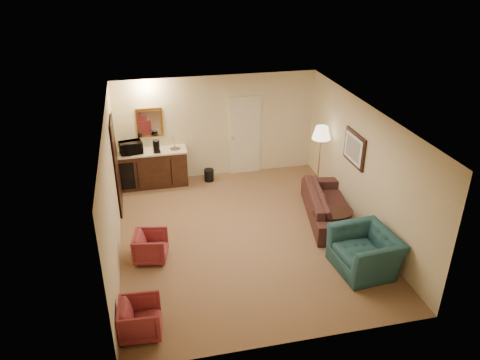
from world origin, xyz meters
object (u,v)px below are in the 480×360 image
object	(u,v)px
rose_chair_far	(140,317)
waste_bin	(209,175)
microwave	(131,146)
floor_lamp	(319,159)
sofa	(330,201)
coffee_maker	(156,146)
wetbar_cabinet	(154,168)
rose_chair_near	(151,245)
coffee_table	(332,222)
teal_armchair	(366,246)

from	to	relation	value
rose_chair_far	waste_bin	world-z (taller)	rose_chair_far
waste_bin	microwave	size ratio (longest dim) A/B	0.59
floor_lamp	waste_bin	bearing A→B (deg)	156.77
sofa	microwave	world-z (taller)	microwave
waste_bin	coffee_maker	xyz separation A→B (m)	(-1.25, -0.05, 0.92)
wetbar_cabinet	rose_chair_near	size ratio (longest dim) A/B	2.65
wetbar_cabinet	coffee_maker	distance (m)	0.63
waste_bin	rose_chair_far	bearing A→B (deg)	-110.43
coffee_table	microwave	distance (m)	5.01
sofa	microwave	bearing A→B (deg)	70.39
rose_chair_near	coffee_maker	distance (m)	3.13
coffee_table	floor_lamp	bearing A→B (deg)	77.88
teal_armchair	coffee_table	bearing A→B (deg)	179.12
wetbar_cabinet	rose_chair_far	world-z (taller)	wetbar_cabinet
teal_armchair	microwave	world-z (taller)	microwave
teal_armchair	rose_chair_far	distance (m)	4.12
wetbar_cabinet	rose_chair_near	distance (m)	3.14
microwave	sofa	bearing A→B (deg)	-41.87
microwave	wetbar_cabinet	bearing A→B (deg)	-5.92
teal_armchair	rose_chair_near	xyz separation A→B (m)	(-3.80, 1.15, -0.19)
rose_chair_far	rose_chair_near	bearing A→B (deg)	-3.75
floor_lamp	rose_chair_near	bearing A→B (deg)	-154.14
rose_chair_far	waste_bin	size ratio (longest dim) A/B	2.07
wetbar_cabinet	rose_chair_far	distance (m)	5.06
waste_bin	coffee_maker	world-z (taller)	coffee_maker
rose_chair_near	coffee_maker	bearing A→B (deg)	4.36
microwave	coffee_maker	world-z (taller)	microwave
rose_chair_far	waste_bin	distance (m)	5.30
coffee_maker	floor_lamp	bearing A→B (deg)	-31.93
waste_bin	microwave	bearing A→B (deg)	179.29
microwave	coffee_maker	xyz separation A→B (m)	(0.60, -0.07, -0.03)
coffee_maker	teal_armchair	bearing A→B (deg)	-66.98
wetbar_cabinet	coffee_maker	bearing A→B (deg)	-50.15
rose_chair_near	floor_lamp	size ratio (longest dim) A/B	0.37
sofa	waste_bin	world-z (taller)	sofa
wetbar_cabinet	sofa	distance (m)	4.36
teal_armchair	coffee_table	xyz separation A→B (m)	(-0.10, 1.27, -0.25)
sofa	rose_chair_far	world-z (taller)	sofa
coffee_table	floor_lamp	size ratio (longest dim) A/B	0.52
wetbar_cabinet	coffee_maker	xyz separation A→B (m)	(0.10, -0.12, 0.61)
waste_bin	coffee_maker	distance (m)	1.55
teal_armchair	rose_chair_far	world-z (taller)	teal_armchair
coffee_table	wetbar_cabinet	bearing A→B (deg)	138.94
waste_bin	microwave	xyz separation A→B (m)	(-1.85, 0.02, 0.94)
teal_armchair	coffee_maker	world-z (taller)	coffee_maker
wetbar_cabinet	floor_lamp	xyz separation A→B (m)	(3.85, -1.14, 0.37)
coffee_table	waste_bin	bearing A→B (deg)	125.58
sofa	wetbar_cabinet	bearing A→B (deg)	66.52
teal_armchair	rose_chair_near	world-z (taller)	teal_armchair
rose_chair_far	floor_lamp	world-z (taller)	floor_lamp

